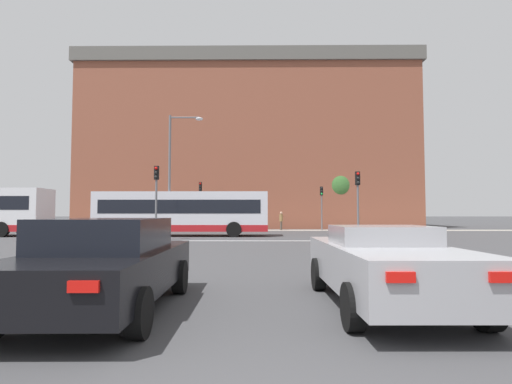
# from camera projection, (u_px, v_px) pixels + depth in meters

# --- Properties ---
(stop_line_strip) EXTENTS (8.74, 0.30, 0.01)m
(stop_line_strip) POSITION_uv_depth(u_px,v_px,m) (260.00, 241.00, 22.48)
(stop_line_strip) COLOR silver
(stop_line_strip) RESTS_ON ground_plane
(far_pavement) EXTENTS (69.72, 2.50, 0.01)m
(far_pavement) POSITION_uv_depth(u_px,v_px,m) (260.00, 230.00, 36.57)
(far_pavement) COLOR gray
(far_pavement) RESTS_ON ground_plane
(brick_civic_building) EXTENTS (35.67, 13.43, 20.19)m
(brick_civic_building) POSITION_uv_depth(u_px,v_px,m) (249.00, 147.00, 45.93)
(brick_civic_building) COLOR brown
(brick_civic_building) RESTS_ON ground_plane
(car_saloon_left) EXTENTS (2.12, 4.58, 1.46)m
(car_saloon_left) POSITION_uv_depth(u_px,v_px,m) (106.00, 264.00, 6.32)
(car_saloon_left) COLOR black
(car_saloon_left) RESTS_ON ground_plane
(car_roadster_right) EXTENTS (2.02, 4.65, 1.33)m
(car_roadster_right) POSITION_uv_depth(u_px,v_px,m) (384.00, 264.00, 6.69)
(car_roadster_right) COLOR #9E9EA3
(car_roadster_right) RESTS_ON ground_plane
(bus_crossing_lead) EXTENTS (11.65, 2.65, 3.00)m
(bus_crossing_lead) POSITION_uv_depth(u_px,v_px,m) (182.00, 213.00, 27.31)
(bus_crossing_lead) COLOR silver
(bus_crossing_lead) RESTS_ON ground_plane
(traffic_light_far_left) EXTENTS (0.26, 0.31, 4.39)m
(traffic_light_far_left) POSITION_uv_depth(u_px,v_px,m) (200.00, 198.00, 36.16)
(traffic_light_far_left) COLOR slate
(traffic_light_far_left) RESTS_ON ground_plane
(traffic_light_near_left) EXTENTS (0.26, 0.31, 4.31)m
(traffic_light_near_left) POSITION_uv_depth(u_px,v_px,m) (156.00, 190.00, 23.17)
(traffic_light_near_left) COLOR slate
(traffic_light_near_left) RESTS_ON ground_plane
(traffic_light_near_right) EXTENTS (0.26, 0.31, 4.01)m
(traffic_light_near_right) POSITION_uv_depth(u_px,v_px,m) (358.00, 194.00, 23.39)
(traffic_light_near_right) COLOR slate
(traffic_light_near_right) RESTS_ON ground_plane
(traffic_light_far_right) EXTENTS (0.26, 0.31, 3.99)m
(traffic_light_far_right) POSITION_uv_depth(u_px,v_px,m) (322.00, 201.00, 36.30)
(traffic_light_far_right) COLOR slate
(traffic_light_far_right) RESTS_ON ground_plane
(street_lamp_junction) EXTENTS (2.28, 0.36, 8.10)m
(street_lamp_junction) POSITION_uv_depth(u_px,v_px,m) (175.00, 163.00, 26.47)
(street_lamp_junction) COLOR slate
(street_lamp_junction) RESTS_ON ground_plane
(pedestrian_waiting) EXTENTS (0.25, 0.41, 1.66)m
(pedestrian_waiting) POSITION_uv_depth(u_px,v_px,m) (229.00, 220.00, 36.60)
(pedestrian_waiting) COLOR brown
(pedestrian_waiting) RESTS_ON ground_plane
(pedestrian_walking_east) EXTENTS (0.26, 0.41, 1.81)m
(pedestrian_walking_east) POSITION_uv_depth(u_px,v_px,m) (228.00, 219.00, 35.99)
(pedestrian_walking_east) COLOR black
(pedestrian_walking_east) RESTS_ON ground_plane
(pedestrian_walking_west) EXTENTS (0.36, 0.45, 1.70)m
(pedestrian_walking_west) POSITION_uv_depth(u_px,v_px,m) (281.00, 219.00, 36.86)
(pedestrian_walking_west) COLOR brown
(pedestrian_walking_west) RESTS_ON ground_plane
(tree_by_building) EXTENTS (4.16, 4.16, 6.50)m
(tree_by_building) POSITION_uv_depth(u_px,v_px,m) (337.00, 187.00, 41.01)
(tree_by_building) COLOR #4C3823
(tree_by_building) RESTS_ON ground_plane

